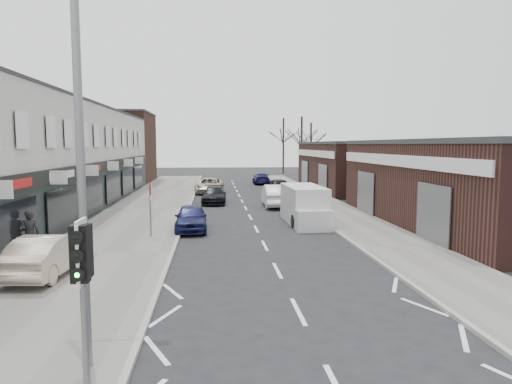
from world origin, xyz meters
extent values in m
plane|color=black|center=(0.00, 0.00, 0.00)|extent=(160.00, 160.00, 0.00)
cube|color=slate|center=(-6.75, 22.00, 0.06)|extent=(5.50, 64.00, 0.12)
cube|color=slate|center=(5.75, 22.00, 0.06)|extent=(3.50, 64.00, 0.12)
cube|color=silver|center=(-13.50, 19.50, 3.55)|extent=(8.00, 41.00, 7.10)
cube|color=#40251B|center=(-13.50, 45.00, 4.00)|extent=(8.00, 10.00, 8.00)
cube|color=#3C201B|center=(12.50, 14.00, 2.25)|extent=(10.00, 18.00, 4.50)
cube|color=#3C201B|center=(12.50, 34.00, 2.25)|extent=(10.00, 16.00, 4.50)
cylinder|color=slate|center=(-4.40, -2.00, 1.62)|extent=(0.12, 0.12, 3.00)
cube|color=silver|center=(-4.40, -2.00, 2.67)|extent=(0.05, 0.55, 1.10)
cube|color=black|center=(-4.40, -2.12, 2.67)|extent=(0.28, 0.22, 0.95)
sphere|color=#0CE533|center=(-4.40, -2.24, 2.37)|extent=(0.18, 0.18, 0.18)
cube|color=black|center=(-4.40, -1.88, 2.67)|extent=(0.26, 0.20, 0.90)
cylinder|color=slate|center=(-4.70, -0.80, 4.12)|extent=(0.16, 0.16, 8.00)
cylinder|color=slate|center=(-5.20, 12.00, 1.37)|extent=(0.07, 0.07, 2.50)
cube|color=white|center=(-5.15, 12.00, 1.97)|extent=(0.04, 0.45, 0.25)
cube|color=silver|center=(2.89, 15.80, 1.05)|extent=(2.02, 4.66, 2.10)
cube|color=silver|center=(2.89, 13.09, 0.55)|extent=(1.88, 0.85, 1.11)
cylinder|color=black|center=(2.04, 14.18, 0.35)|extent=(0.22, 0.70, 0.70)
cylinder|color=black|center=(3.75, 14.18, 0.35)|extent=(0.22, 0.70, 0.70)
cylinder|color=black|center=(2.04, 17.41, 0.35)|extent=(0.22, 0.70, 0.70)
cylinder|color=black|center=(3.75, 17.41, 0.35)|extent=(0.22, 0.70, 0.70)
imported|color=beige|center=(-7.74, 5.84, 0.80)|extent=(1.79, 4.25, 1.37)
imported|color=black|center=(-9.14, 7.99, 1.07)|extent=(0.79, 0.62, 1.89)
imported|color=#151942|center=(-3.40, 13.89, 0.67)|extent=(1.68, 3.99, 1.35)
imported|color=black|center=(-2.20, 24.83, 0.64)|extent=(1.94, 4.44, 1.27)
imported|color=#BDAF97|center=(-2.60, 32.28, 0.70)|extent=(2.74, 5.19, 1.39)
imported|color=white|center=(2.20, 22.68, 0.79)|extent=(1.76, 4.83, 1.58)
imported|color=black|center=(3.50, 30.73, 0.73)|extent=(2.04, 4.40, 1.46)
imported|color=#151441|center=(3.14, 41.55, 0.63)|extent=(1.86, 4.40, 1.27)
camera|label=1|loc=(-2.22, -9.62, 4.44)|focal=32.00mm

